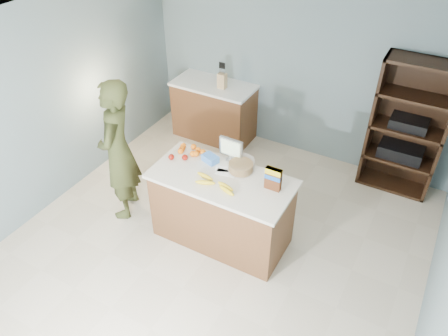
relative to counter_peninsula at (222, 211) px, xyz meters
The scene contains 15 objects.
floor 0.51m from the counter_peninsula, 90.00° to the right, with size 4.50×5.00×0.02m, color beige.
walls 1.27m from the counter_peninsula, 90.00° to the right, with size 4.52×5.02×2.51m.
counter_peninsula is the anchor object (origin of this frame).
back_cabinet 2.25m from the counter_peninsula, 122.28° to the left, with size 1.24×0.62×0.90m.
shelving_unit 2.61m from the counter_peninsula, 52.89° to the left, with size 0.90×0.40×1.80m.
person 1.39m from the counter_peninsula, behind, with size 0.65×0.43×1.79m, color #373D1C.
knife_block 2.21m from the counter_peninsula, 119.09° to the left, with size 0.12×0.10×0.31m.
envelopes 0.50m from the counter_peninsula, 99.67° to the left, with size 0.28×0.22×0.00m.
bananas 0.53m from the counter_peninsula, 87.52° to the right, with size 0.54×0.20×0.05m.
apples 0.80m from the counter_peninsula, behind, with size 0.21×0.22×0.07m.
oranges 0.79m from the counter_peninsula, 156.91° to the left, with size 0.34×0.22×0.07m.
blue_carton 0.62m from the counter_peninsula, 142.58° to the left, with size 0.18×0.12×0.08m, color blue.
salad_bowl 0.60m from the counter_peninsula, 62.51° to the left, with size 0.30×0.30×0.13m.
tv 0.73m from the counter_peninsula, 101.50° to the left, with size 0.28×0.12×0.28m.
cereal_box 0.84m from the counter_peninsula, 10.05° to the left, with size 0.17×0.06×0.26m.
Camera 1 is at (1.80, -2.89, 3.80)m, focal length 35.00 mm.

